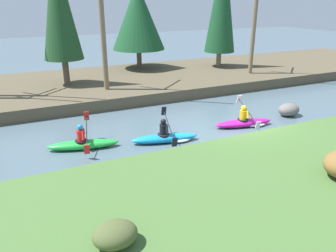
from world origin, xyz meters
TOP-DOWN VIEW (x-y plane):
  - ground_plane at (0.00, 0.00)m, footprint 90.00×90.00m
  - riverbank_far at (0.00, 10.01)m, footprint 44.00×8.93m
  - conifer_tree_far_left at (-5.07, 9.79)m, footprint 2.26×2.26m
  - conifer_tree_left at (0.58, 12.63)m, footprint 3.77×3.77m
  - bare_tree_mid_downstream at (-3.20, 7.66)m, footprint 4.08×4.03m
  - bare_tree_downstream at (6.92, 7.77)m, footprint 3.60×3.56m
  - shrub_clump_nearest at (-6.41, -5.16)m, footprint 0.90×0.75m
  - kayaker_lead at (1.39, 0.85)m, footprint 2.79×2.06m
  - kayaker_middle at (-2.57, 0.76)m, footprint 2.79×2.06m
  - kayaker_trailing at (-5.78, 1.52)m, footprint 2.79×2.05m
  - boulder_midstream at (4.22, 1.15)m, footprint 1.10×0.86m

SIDE VIEW (x-z plane):
  - ground_plane at x=0.00m, z-range 0.00..0.00m
  - kayaker_lead at x=1.39m, z-range -0.40..0.80m
  - kayaker_middle at x=-2.57m, z-range -0.40..0.80m
  - kayaker_trailing at x=-5.78m, z-range -0.38..0.82m
  - boulder_midstream at x=4.22m, z-range 0.00..0.62m
  - riverbank_far at x=0.00m, z-range 0.00..0.63m
  - shrub_clump_nearest at x=-6.41m, z-range 0.88..1.36m
  - bare_tree_downstream at x=6.92m, z-range 0.44..6.98m
  - bare_tree_mid_downstream at x=-3.20m, z-range 0.41..7.86m
  - conifer_tree_left at x=0.58m, z-range 1.31..7.22m
  - conifer_tree_far_left at x=-5.07m, z-range 1.36..9.02m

